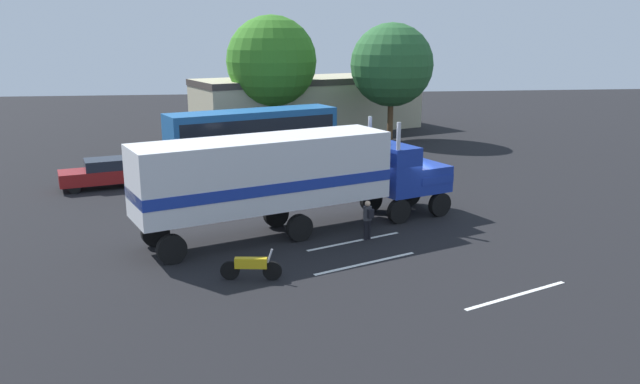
{
  "coord_description": "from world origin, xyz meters",
  "views": [
    {
      "loc": [
        -7.28,
        -27.26,
        8.22
      ],
      "look_at": [
        -3.98,
        -1.51,
        1.6
      ],
      "focal_mm": 35.34,
      "sensor_mm": 36.0,
      "label": 1
    }
  ],
  "objects_px": {
    "parked_bus": "(253,131)",
    "tree_left": "(272,61)",
    "tree_center": "(392,65)",
    "motorcycle": "(251,266)",
    "parked_car": "(103,173)",
    "person_bystander": "(368,218)",
    "semi_truck": "(289,175)"
  },
  "relations": [
    {
      "from": "semi_truck",
      "to": "person_bystander",
      "type": "relative_size",
      "value": 8.61
    },
    {
      "from": "tree_left",
      "to": "tree_center",
      "type": "height_order",
      "value": "tree_left"
    },
    {
      "from": "tree_left",
      "to": "motorcycle",
      "type": "bearing_deg",
      "value": -94.59
    },
    {
      "from": "semi_truck",
      "to": "tree_left",
      "type": "xyz_separation_m",
      "value": [
        0.62,
        24.02,
        3.5
      ]
    },
    {
      "from": "person_bystander",
      "to": "tree_center",
      "type": "bearing_deg",
      "value": 74.46
    },
    {
      "from": "parked_car",
      "to": "tree_left",
      "type": "relative_size",
      "value": 0.5
    },
    {
      "from": "semi_truck",
      "to": "tree_center",
      "type": "bearing_deg",
      "value": 66.74
    },
    {
      "from": "parked_car",
      "to": "person_bystander",
      "type": "bearing_deg",
      "value": -40.14
    },
    {
      "from": "parked_car",
      "to": "tree_center",
      "type": "relative_size",
      "value": 0.53
    },
    {
      "from": "parked_bus",
      "to": "motorcycle",
      "type": "relative_size",
      "value": 5.31
    },
    {
      "from": "person_bystander",
      "to": "motorcycle",
      "type": "xyz_separation_m",
      "value": [
        -4.78,
        -3.72,
        -0.41
      ]
    },
    {
      "from": "parked_car",
      "to": "tree_center",
      "type": "height_order",
      "value": "tree_center"
    },
    {
      "from": "motorcycle",
      "to": "person_bystander",
      "type": "bearing_deg",
      "value": 37.93
    },
    {
      "from": "parked_bus",
      "to": "parked_car",
      "type": "xyz_separation_m",
      "value": [
        -8.24,
        -5.62,
        -1.26
      ]
    },
    {
      "from": "parked_bus",
      "to": "tree_left",
      "type": "bearing_deg",
      "value": 79.11
    },
    {
      "from": "person_bystander",
      "to": "parked_car",
      "type": "distance_m",
      "value": 16.29
    },
    {
      "from": "motorcycle",
      "to": "tree_center",
      "type": "bearing_deg",
      "value": 67.5
    },
    {
      "from": "person_bystander",
      "to": "parked_car",
      "type": "relative_size",
      "value": 0.34
    },
    {
      "from": "person_bystander",
      "to": "motorcycle",
      "type": "distance_m",
      "value": 6.07
    },
    {
      "from": "motorcycle",
      "to": "tree_left",
      "type": "height_order",
      "value": "tree_left"
    },
    {
      "from": "person_bystander",
      "to": "parked_bus",
      "type": "distance_m",
      "value": 16.7
    },
    {
      "from": "parked_bus",
      "to": "tree_center",
      "type": "xyz_separation_m",
      "value": [
        10.82,
        7.65,
        3.69
      ]
    },
    {
      "from": "semi_truck",
      "to": "motorcycle",
      "type": "relative_size",
      "value": 6.68
    },
    {
      "from": "motorcycle",
      "to": "parked_car",
      "type": "bearing_deg",
      "value": 118.34
    },
    {
      "from": "person_bystander",
      "to": "tree_center",
      "type": "relative_size",
      "value": 0.18
    },
    {
      "from": "parked_car",
      "to": "motorcycle",
      "type": "height_order",
      "value": "parked_car"
    },
    {
      "from": "parked_car",
      "to": "tree_center",
      "type": "distance_m",
      "value": 23.75
    },
    {
      "from": "person_bystander",
      "to": "parked_car",
      "type": "height_order",
      "value": "person_bystander"
    },
    {
      "from": "parked_bus",
      "to": "motorcycle",
      "type": "height_order",
      "value": "parked_bus"
    },
    {
      "from": "semi_truck",
      "to": "person_bystander",
      "type": "bearing_deg",
      "value": -22.3
    },
    {
      "from": "parked_bus",
      "to": "tree_left",
      "type": "distance_m",
      "value": 10.13
    },
    {
      "from": "person_bystander",
      "to": "motorcycle",
      "type": "height_order",
      "value": "person_bystander"
    }
  ]
}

